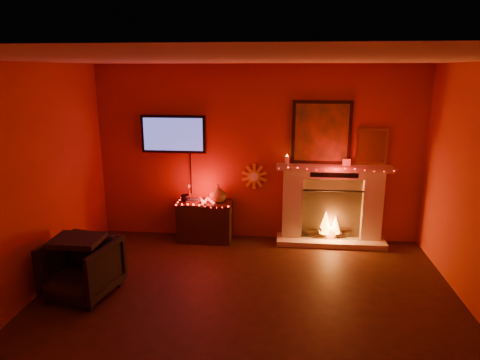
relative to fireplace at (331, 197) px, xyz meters
The scene contains 6 objects.
room 2.72m from the fireplace, 115.53° to the right, with size 5.00×5.00×5.00m.
fireplace is the anchor object (origin of this frame).
tv 2.61m from the fireplace, behind, with size 1.00×0.07×1.24m.
sunburst_clock 1.23m from the fireplace, behind, with size 0.40×0.03×0.40m.
console_table 1.97m from the fireplace, behind, with size 0.83×0.50×0.91m.
armchair 3.67m from the fireplace, 147.91° to the right, with size 0.73×0.76×0.69m, color black.
Camera 1 is at (0.36, -3.96, 2.61)m, focal length 32.00 mm.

